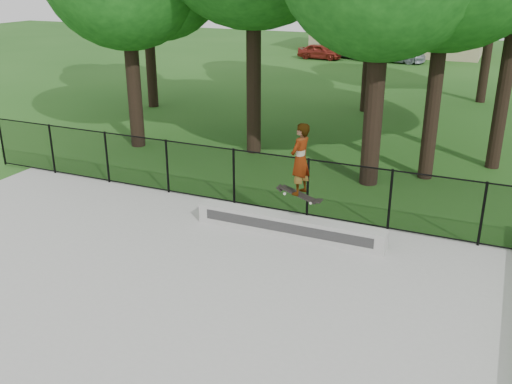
% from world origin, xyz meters
% --- Properties ---
extents(ground, '(100.00, 100.00, 0.00)m').
position_xyz_m(ground, '(0.00, 0.00, 0.00)').
color(ground, '#1D4D15').
rests_on(ground, ground).
extents(concrete_slab, '(14.00, 12.00, 0.06)m').
position_xyz_m(concrete_slab, '(0.00, 0.00, 0.03)').
color(concrete_slab, '#9E9D99').
rests_on(concrete_slab, ground).
extents(grind_ledge, '(4.47, 0.40, 0.47)m').
position_xyz_m(grind_ledge, '(1.97, 4.70, 0.29)').
color(grind_ledge, '#A6A5A1').
rests_on(grind_ledge, concrete_slab).
extents(car_a, '(3.09, 1.38, 1.04)m').
position_xyz_m(car_a, '(-6.24, 32.32, 0.52)').
color(car_a, maroon).
rests_on(car_a, ground).
extents(car_b, '(3.00, 1.33, 1.07)m').
position_xyz_m(car_b, '(-4.95, 33.65, 0.53)').
color(car_b, black).
rests_on(car_b, ground).
extents(car_c, '(4.41, 2.02, 1.38)m').
position_xyz_m(car_c, '(-1.54, 33.12, 0.69)').
color(car_c, '#9DA8B2').
rests_on(car_c, ground).
extents(skater_airborne, '(0.81, 0.64, 1.77)m').
position_xyz_m(skater_airborne, '(2.30, 4.45, 1.97)').
color(skater_airborne, black).
rests_on(skater_airborne, ground).
extents(chainlink_fence, '(16.06, 0.06, 1.50)m').
position_xyz_m(chainlink_fence, '(0.00, 5.90, 0.81)').
color(chainlink_fence, black).
rests_on(chainlink_fence, concrete_slab).
extents(distant_building, '(12.40, 6.40, 4.30)m').
position_xyz_m(distant_building, '(-2.00, 38.00, 2.16)').
color(distant_building, tan).
rests_on(distant_building, ground).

